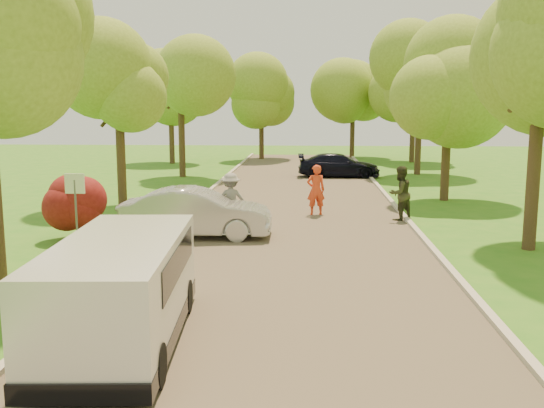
% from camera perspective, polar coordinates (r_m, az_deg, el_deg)
% --- Properties ---
extents(ground, '(100.00, 100.00, 0.00)m').
position_cam_1_polar(ground, '(12.71, 0.70, -9.11)').
color(ground, '#30751B').
rests_on(ground, ground).
extents(road, '(8.00, 60.00, 0.01)m').
position_cam_1_polar(road, '(20.46, 1.77, -2.04)').
color(road, '#4C4438').
rests_on(road, ground).
extents(curb_left, '(0.18, 60.00, 0.12)m').
position_cam_1_polar(curb_left, '(20.95, -9.37, -1.74)').
color(curb_left, '#B2AD9E').
rests_on(curb_left, ground).
extents(curb_right, '(0.18, 60.00, 0.12)m').
position_cam_1_polar(curb_right, '(20.73, 13.04, -1.97)').
color(curb_right, '#B2AD9E').
rests_on(curb_right, ground).
extents(street_sign, '(0.55, 0.06, 2.17)m').
position_cam_1_polar(street_sign, '(17.44, -18.02, 0.74)').
color(street_sign, '#59595E').
rests_on(street_sign, ground).
extents(red_shrub, '(1.70, 1.70, 1.95)m').
position_cam_1_polar(red_shrub, '(19.07, -17.72, 0.03)').
color(red_shrub, '#382619').
rests_on(red_shrub, ground).
extents(tree_l_midb, '(4.30, 4.20, 6.62)m').
position_cam_1_polar(tree_l_midb, '(25.17, -13.85, 10.29)').
color(tree_l_midb, '#382619').
rests_on(tree_l_midb, ground).
extents(tree_l_far, '(4.92, 4.80, 7.79)m').
position_cam_1_polar(tree_l_far, '(34.79, -8.27, 11.54)').
color(tree_l_far, '#382619').
rests_on(tree_l_far, ground).
extents(tree_r_midb, '(4.51, 4.40, 7.01)m').
position_cam_1_polar(tree_r_midb, '(26.76, 16.75, 10.72)').
color(tree_r_midb, '#382619').
rests_on(tree_r_midb, ground).
extents(tree_r_far, '(5.33, 5.20, 8.34)m').
position_cam_1_polar(tree_r_far, '(36.71, 14.19, 11.80)').
color(tree_r_far, '#382619').
rests_on(tree_r_far, ground).
extents(tree_bg_a, '(5.12, 5.00, 7.72)m').
position_cam_1_polar(tree_bg_a, '(43.10, -9.26, 10.84)').
color(tree_bg_a, '#382619').
rests_on(tree_bg_a, ground).
extents(tree_bg_b, '(5.12, 5.00, 7.95)m').
position_cam_1_polar(tree_bg_b, '(44.74, 13.53, 10.93)').
color(tree_bg_b, '#382619').
rests_on(tree_bg_b, ground).
extents(tree_bg_c, '(4.92, 4.80, 7.33)m').
position_cam_1_polar(tree_bg_c, '(46.19, -0.74, 10.48)').
color(tree_bg_c, '#382619').
rests_on(tree_bg_c, ground).
extents(tree_bg_d, '(5.12, 5.00, 7.72)m').
position_cam_1_polar(tree_bg_d, '(48.21, 7.92, 10.69)').
color(tree_bg_d, '#382619').
rests_on(tree_bg_d, ground).
extents(minivan, '(2.24, 4.98, 1.81)m').
position_cam_1_polar(minivan, '(10.55, -14.00, -7.82)').
color(minivan, silver).
rests_on(minivan, ground).
extents(silver_sedan, '(4.64, 1.71, 1.52)m').
position_cam_1_polar(silver_sedan, '(18.71, -7.15, -0.83)').
color(silver_sedan, '#AFAEB3').
rests_on(silver_sedan, ground).
extents(dark_sedan, '(4.65, 1.96, 1.34)m').
position_cam_1_polar(dark_sedan, '(34.58, 6.30, 3.63)').
color(dark_sedan, black).
rests_on(dark_sedan, ground).
extents(longboard, '(0.43, 0.93, 0.10)m').
position_cam_1_polar(longboard, '(19.82, -3.88, -2.16)').
color(longboard, black).
rests_on(longboard, ground).
extents(skateboarder, '(1.24, 0.88, 1.75)m').
position_cam_1_polar(skateboarder, '(19.66, -3.90, 0.39)').
color(skateboarder, gray).
rests_on(skateboarder, longboard).
extents(person_striped, '(0.76, 0.58, 1.87)m').
position_cam_1_polar(person_striped, '(22.37, 4.15, 1.32)').
color(person_striped, red).
rests_on(person_striped, ground).
extents(person_olive, '(1.18, 1.14, 1.92)m').
position_cam_1_polar(person_olive, '(21.74, 11.95, 0.99)').
color(person_olive, '#2E301D').
rests_on(person_olive, ground).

